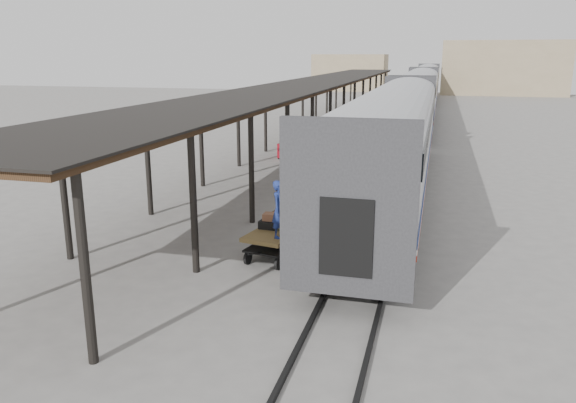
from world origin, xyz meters
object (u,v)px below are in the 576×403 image
Objects in this scene: baggage_cart at (278,236)px; luggage_tug at (289,149)px; porter at (280,209)px; pedestrian at (288,150)px.

luggage_tug is at bearing 114.49° from baggage_cart.
porter is (4.18, -16.94, 1.13)m from luggage_tug.
luggage_tug is at bearing -100.55° from pedestrian.
pedestrian is (-3.70, 14.76, -0.81)m from porter.
pedestrian reaches higher than luggage_tug.
luggage_tug is (-3.93, 16.29, -0.08)m from baggage_cart.
luggage_tug is 0.88× the size of pedestrian.
luggage_tug reaches higher than baggage_cart.
baggage_cart is 1.55× the size of porter.
pedestrian reaches higher than baggage_cart.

